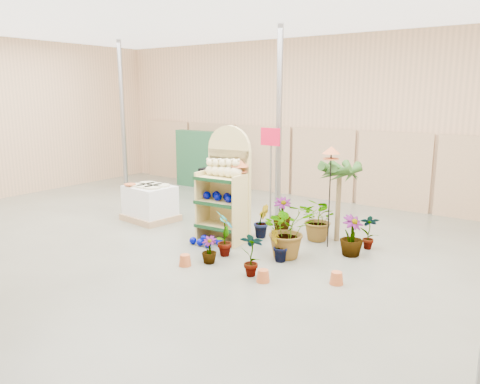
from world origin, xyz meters
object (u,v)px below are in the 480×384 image
Objects in this scene: display_shelf at (226,188)px; bird_table_front at (240,166)px; potted_plant_2 at (288,229)px; pallet_stack at (150,203)px.

display_shelf is 0.60m from bird_table_front.
display_shelf is at bearing 172.33° from potted_plant_2.
bird_table_front is 1.60× the size of potted_plant_2.
display_shelf is at bearing 3.62° from pallet_stack.
display_shelf reaches higher than bird_table_front.
potted_plant_2 reaches higher than pallet_stack.
bird_table_front reaches higher than pallet_stack.
pallet_stack is at bearing 175.34° from potted_plant_2.
pallet_stack is at bearing 173.18° from display_shelf.
display_shelf is at bearing 178.99° from bird_table_front.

